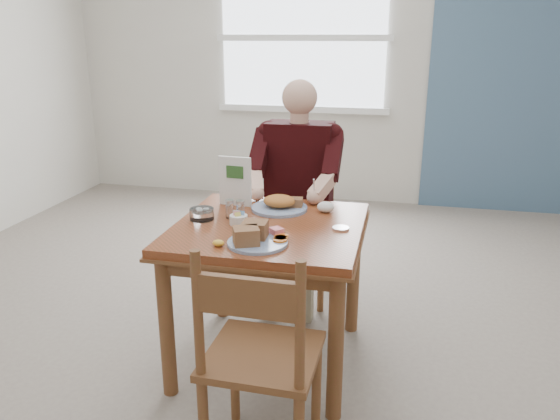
% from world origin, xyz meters
% --- Properties ---
extents(floor, '(6.00, 6.00, 0.00)m').
position_xyz_m(floor, '(0.00, 0.00, 0.00)').
color(floor, '#71645C').
rests_on(floor, ground).
extents(wall_back, '(5.50, 0.00, 5.50)m').
position_xyz_m(wall_back, '(0.00, 3.00, 1.40)').
color(wall_back, beige).
rests_on(wall_back, ground).
extents(accent_panel, '(1.60, 0.02, 2.80)m').
position_xyz_m(accent_panel, '(1.60, 2.98, 1.40)').
color(accent_panel, '#43617E').
rests_on(accent_panel, ground).
extents(lemon_wedge, '(0.06, 0.05, 0.03)m').
position_xyz_m(lemon_wedge, '(-0.14, -0.33, 0.76)').
color(lemon_wedge, yellow).
rests_on(lemon_wedge, table).
extents(napkin, '(0.11, 0.10, 0.06)m').
position_xyz_m(napkin, '(0.24, 0.25, 0.78)').
color(napkin, white).
rests_on(napkin, table).
extents(metal_dish, '(0.10, 0.10, 0.01)m').
position_xyz_m(metal_dish, '(0.35, 0.01, 0.76)').
color(metal_dish, silver).
rests_on(metal_dish, table).
extents(window, '(1.72, 0.04, 1.42)m').
position_xyz_m(window, '(-0.40, 2.97, 1.60)').
color(window, white).
rests_on(window, wall_back).
extents(table, '(0.92, 0.92, 0.75)m').
position_xyz_m(table, '(0.00, 0.00, 0.64)').
color(table, brown).
rests_on(table, ground).
extents(chair_far, '(0.42, 0.42, 0.95)m').
position_xyz_m(chair_far, '(0.00, 0.80, 0.48)').
color(chair_far, brown).
rests_on(chair_far, ground).
extents(chair_near, '(0.43, 0.43, 0.95)m').
position_xyz_m(chair_near, '(0.14, -0.73, 0.48)').
color(chair_near, brown).
rests_on(chair_near, ground).
extents(diner, '(0.53, 0.56, 1.39)m').
position_xyz_m(diner, '(0.00, 0.71, 0.81)').
color(diner, gray).
rests_on(diner, chair_far).
extents(near_plate, '(0.33, 0.33, 0.09)m').
position_xyz_m(near_plate, '(0.00, -0.27, 0.78)').
color(near_plate, white).
rests_on(near_plate, table).
extents(far_plate, '(0.32, 0.32, 0.08)m').
position_xyz_m(far_plate, '(0.00, 0.24, 0.78)').
color(far_plate, white).
rests_on(far_plate, table).
extents(caddy, '(0.09, 0.09, 0.07)m').
position_xyz_m(caddy, '(-0.14, -0.03, 0.77)').
color(caddy, white).
rests_on(caddy, table).
extents(shakers, '(0.10, 0.04, 0.10)m').
position_xyz_m(shakers, '(-0.19, 0.05, 0.80)').
color(shakers, white).
rests_on(shakers, table).
extents(creamer, '(0.14, 0.14, 0.06)m').
position_xyz_m(creamer, '(-0.34, -0.00, 0.78)').
color(creamer, white).
rests_on(creamer, table).
extents(menu, '(0.18, 0.03, 0.27)m').
position_xyz_m(menu, '(-0.25, 0.26, 0.89)').
color(menu, white).
rests_on(menu, table).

